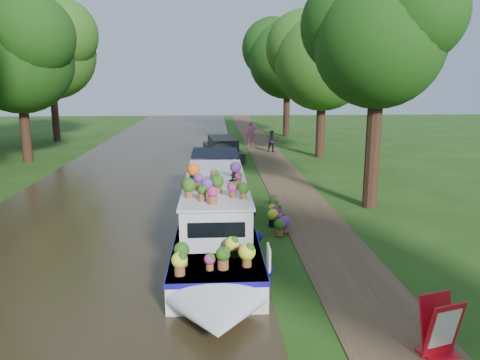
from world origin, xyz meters
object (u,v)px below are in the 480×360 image
object	(u,v)px
plant_boat	(216,211)
second_boat	(223,150)
sandwich_board	(440,330)
pedestrian_dark	(272,141)
pedestrian_pink	(251,134)

from	to	relation	value
plant_boat	second_boat	xyz separation A→B (m)	(0.50, 15.24, -0.32)
sandwich_board	pedestrian_dark	distance (m)	23.93
plant_boat	pedestrian_pink	bearing A→B (deg)	82.38
second_boat	sandwich_board	xyz separation A→B (m)	(3.50, -22.07, 0.00)
plant_boat	pedestrian_pink	size ratio (longest dim) A/B	7.58
sandwich_board	second_boat	bearing A→B (deg)	82.11
plant_boat	second_boat	size ratio (longest dim) A/B	1.96
second_boat	pedestrian_pink	xyz separation A→B (m)	(2.25, 5.31, 0.39)
sandwich_board	pedestrian_pink	bearing A→B (deg)	75.72
plant_boat	sandwich_board	distance (m)	7.92
plant_boat	pedestrian_pink	world-z (taller)	plant_boat
second_boat	pedestrian_dark	distance (m)	3.89
pedestrian_dark	sandwich_board	bearing A→B (deg)	-89.49
sandwich_board	pedestrian_pink	xyz separation A→B (m)	(-1.25, 27.39, 0.39)
pedestrian_dark	pedestrian_pink	bearing A→B (deg)	108.90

